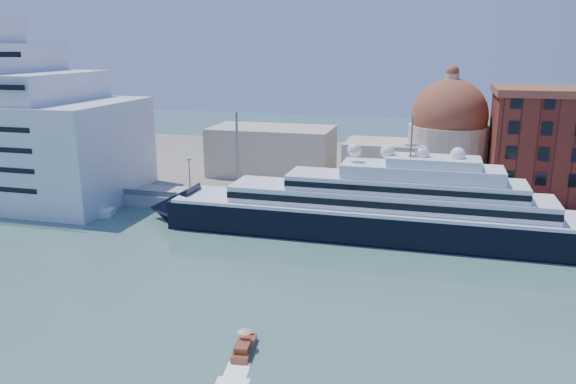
% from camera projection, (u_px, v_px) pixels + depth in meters
% --- Properties ---
extents(ground, '(400.00, 400.00, 0.00)m').
position_uv_depth(ground, '(290.00, 280.00, 82.84)').
color(ground, '#365D5A').
rests_on(ground, ground).
extents(quay, '(180.00, 10.00, 2.50)m').
position_uv_depth(quay, '(333.00, 209.00, 114.28)').
color(quay, gray).
rests_on(quay, ground).
extents(land, '(260.00, 72.00, 2.00)m').
position_uv_depth(land, '(360.00, 169.00, 152.64)').
color(land, slate).
rests_on(land, ground).
extents(quay_fence, '(180.00, 0.10, 1.20)m').
position_uv_depth(quay_fence, '(329.00, 207.00, 109.61)').
color(quay_fence, slate).
rests_on(quay_fence, quay).
extents(superyacht, '(85.63, 11.87, 25.59)m').
position_uv_depth(superyacht, '(361.00, 212.00, 101.39)').
color(superyacht, black).
rests_on(superyacht, ground).
extents(service_barge, '(12.20, 6.79, 2.61)m').
position_uv_depth(service_barge, '(86.00, 212.00, 113.97)').
color(service_barge, white).
rests_on(service_barge, ground).
extents(water_taxi, '(2.67, 5.95, 2.73)m').
position_uv_depth(water_taxi, '(244.00, 347.00, 63.40)').
color(water_taxi, brown).
rests_on(water_taxi, ground).
extents(church, '(66.00, 18.00, 25.50)m').
position_uv_depth(church, '(379.00, 145.00, 132.38)').
color(church, beige).
rests_on(church, land).
extents(lamp_posts, '(120.80, 2.40, 18.00)m').
position_uv_depth(lamp_posts, '(270.00, 166.00, 113.65)').
color(lamp_posts, slate).
rests_on(lamp_posts, quay).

